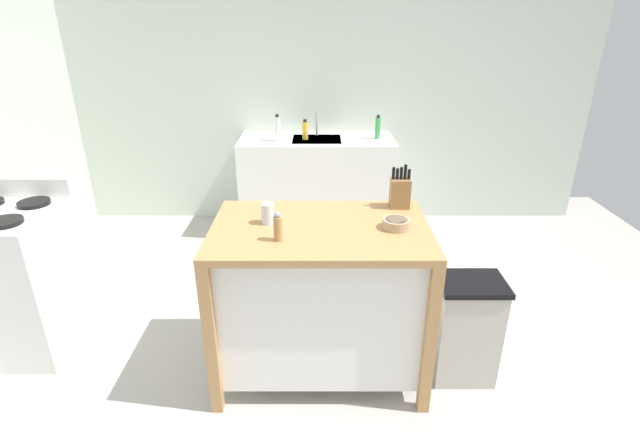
# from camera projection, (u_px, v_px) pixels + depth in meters

# --- Properties ---
(ground_plane) EXTENTS (6.05, 6.05, 0.00)m
(ground_plane) POSITION_uv_depth(u_px,v_px,m) (337.00, 386.00, 2.67)
(ground_plane) COLOR #ADA8A0
(ground_plane) RESTS_ON ground
(wall_back) EXTENTS (4.99, 0.10, 2.60)m
(wall_back) POSITION_uv_depth(u_px,v_px,m) (330.00, 88.00, 4.46)
(wall_back) COLOR silver
(wall_back) RESTS_ON ground
(kitchen_island) EXTENTS (1.15, 0.75, 0.92)m
(kitchen_island) POSITION_uv_depth(u_px,v_px,m) (320.00, 292.00, 2.63)
(kitchen_island) COLOR #AD7F4C
(kitchen_island) RESTS_ON ground
(knife_block) EXTENTS (0.11, 0.09, 0.25)m
(knife_block) POSITION_uv_depth(u_px,v_px,m) (400.00, 192.00, 2.68)
(knife_block) COLOR olive
(knife_block) RESTS_ON kitchen_island
(bowl_ceramic_small) EXTENTS (0.14, 0.14, 0.05)m
(bowl_ceramic_small) POSITION_uv_depth(u_px,v_px,m) (396.00, 223.00, 2.44)
(bowl_ceramic_small) COLOR tan
(bowl_ceramic_small) RESTS_ON kitchen_island
(drinking_cup) EXTENTS (0.07, 0.07, 0.11)m
(drinking_cup) POSITION_uv_depth(u_px,v_px,m) (267.00, 214.00, 2.48)
(drinking_cup) COLOR silver
(drinking_cup) RESTS_ON kitchen_island
(pepper_grinder) EXTENTS (0.04, 0.04, 0.15)m
(pepper_grinder) POSITION_uv_depth(u_px,v_px,m) (278.00, 227.00, 2.29)
(pepper_grinder) COLOR #AD7F4C
(pepper_grinder) RESTS_ON kitchen_island
(trash_bin) EXTENTS (0.36, 0.28, 0.63)m
(trash_bin) POSITION_uv_depth(u_px,v_px,m) (465.00, 329.00, 2.64)
(trash_bin) COLOR #B7B2A8
(trash_bin) RESTS_ON ground
(sink_counter) EXTENTS (1.42, 0.60, 0.90)m
(sink_counter) POSITION_uv_depth(u_px,v_px,m) (317.00, 185.00, 4.48)
(sink_counter) COLOR white
(sink_counter) RESTS_ON ground
(sink_faucet) EXTENTS (0.02, 0.02, 0.22)m
(sink_faucet) POSITION_uv_depth(u_px,v_px,m) (317.00, 123.00, 4.39)
(sink_faucet) COLOR #B7BCC1
(sink_faucet) RESTS_ON sink_counter
(bottle_dish_soap) EXTENTS (0.05, 0.05, 0.22)m
(bottle_dish_soap) POSITION_uv_depth(u_px,v_px,m) (377.00, 128.00, 4.26)
(bottle_dish_soap) COLOR green
(bottle_dish_soap) RESTS_ON sink_counter
(bottle_spray_cleaner) EXTENTS (0.05, 0.05, 0.24)m
(bottle_spray_cleaner) POSITION_uv_depth(u_px,v_px,m) (277.00, 129.00, 4.17)
(bottle_spray_cleaner) COLOR white
(bottle_spray_cleaner) RESTS_ON sink_counter
(bottle_hand_soap) EXTENTS (0.05, 0.05, 0.18)m
(bottle_hand_soap) POSITION_uv_depth(u_px,v_px,m) (305.00, 130.00, 4.24)
(bottle_hand_soap) COLOR yellow
(bottle_hand_soap) RESTS_ON sink_counter
(stove) EXTENTS (0.60, 0.60, 1.02)m
(stove) POSITION_uv_depth(u_px,v_px,m) (16.00, 281.00, 2.85)
(stove) COLOR silver
(stove) RESTS_ON ground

